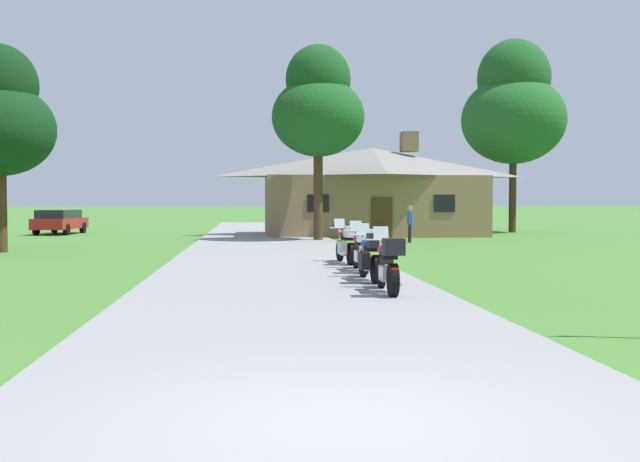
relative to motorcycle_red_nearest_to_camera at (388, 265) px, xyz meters
The scene contains 11 objects.
ground_plane 11.74m from the motorcycle_red_nearest_to_camera, 99.82° to the left, with size 500.00×500.00×0.00m, color #42752D.
asphalt_driveway 9.77m from the motorcycle_red_nearest_to_camera, 101.83° to the left, with size 6.40×80.00×0.06m, color gray.
motorcycle_red_nearest_to_camera is the anchor object (origin of this frame).
motorcycle_blue_second_in_row 2.16m from the motorcycle_red_nearest_to_camera, 89.27° to the left, with size 0.77×2.08×1.30m.
motorcycle_red_third_in_row 4.58m from the motorcycle_red_nearest_to_camera, 88.08° to the left, with size 0.66×2.08×1.30m.
motorcycle_red_farthest_in_row 6.92m from the motorcycle_red_nearest_to_camera, 89.19° to the left, with size 0.85×2.08×1.30m.
stone_lodge 26.47m from the motorcycle_red_nearest_to_camera, 81.27° to the left, with size 12.44×6.73×5.76m.
bystander_blue_shirt_near_lodge 19.12m from the motorcycle_red_nearest_to_camera, 76.33° to the left, with size 0.31×0.53×1.69m.
tree_right_of_lodge 32.54m from the motorcycle_red_nearest_to_camera, 65.60° to the left, with size 6.24×6.24×11.65m.
tree_by_lodge_front 21.19m from the motorcycle_red_nearest_to_camera, 88.65° to the left, with size 4.40×4.40×9.28m.
parked_red_suv_far_left 32.06m from the motorcycle_red_nearest_to_camera, 115.17° to the left, with size 2.24×4.75×1.40m.
Camera 1 is at (-0.74, -6.00, 1.89)m, focal length 41.35 mm.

